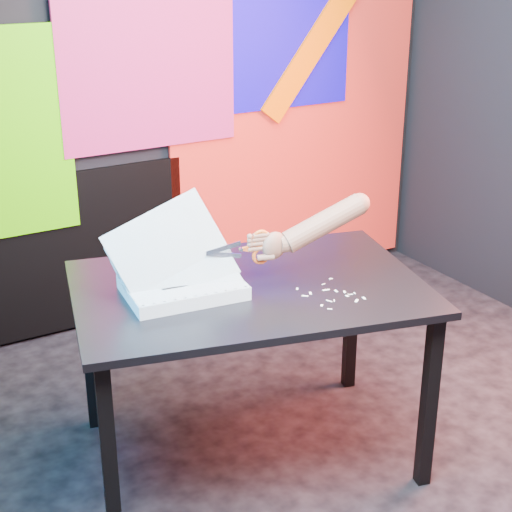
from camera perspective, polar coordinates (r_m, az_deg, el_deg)
room at (r=2.96m, az=8.14°, el=10.03°), size 3.01×3.01×2.71m
backdrop at (r=4.29m, az=-3.71°, el=8.53°), size 2.88×0.05×2.08m
work_table at (r=2.98m, az=-0.53°, el=-3.53°), size 1.47×1.16×0.75m
printout_stack at (r=2.87m, az=-5.40°, el=-2.11°), size 0.49×0.35×0.38m
scissors at (r=2.91m, az=0.03°, el=0.62°), size 0.24×0.06×0.14m
hand_forearm at (r=2.97m, az=4.34°, el=2.16°), size 0.47×0.15×0.22m
paper_clippings at (r=2.87m, az=5.60°, el=-2.85°), size 0.19×0.23×0.00m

